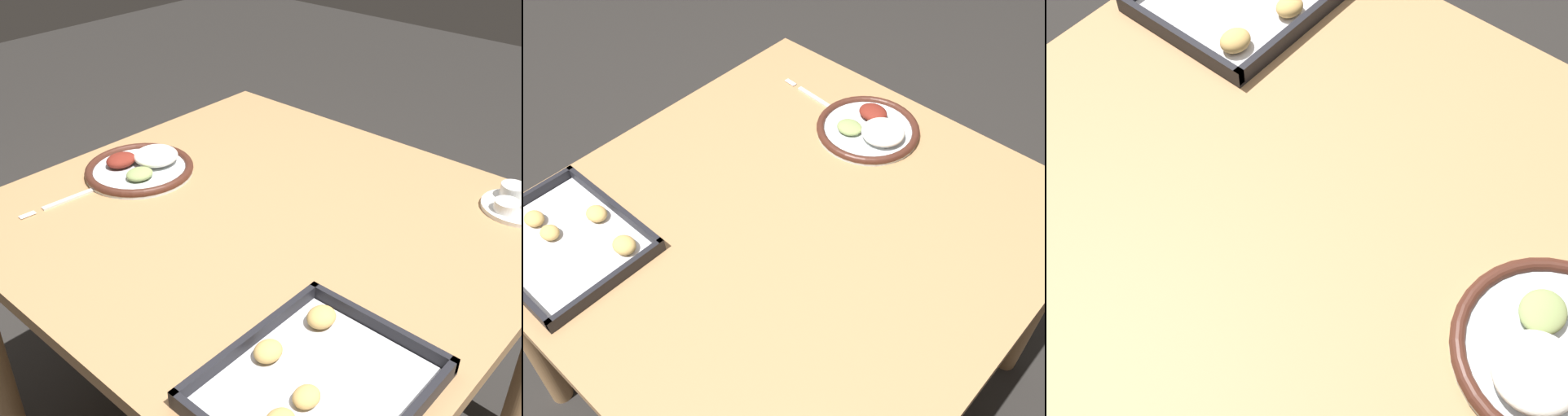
{
  "view_description": "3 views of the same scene",
  "coord_description": "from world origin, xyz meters",
  "views": [
    {
      "loc": [
        0.83,
        0.73,
        1.43
      ],
      "look_at": [
        0.02,
        0.0,
        0.75
      ],
      "focal_mm": 42.0,
      "sensor_mm": 36.0,
      "label": 1
    },
    {
      "loc": [
        -0.59,
        0.67,
        1.72
      ],
      "look_at": [
        0.02,
        0.0,
        0.75
      ],
      "focal_mm": 42.0,
      "sensor_mm": 36.0,
      "label": 2
    },
    {
      "loc": [
        -0.4,
        -0.34,
        1.56
      ],
      "look_at": [
        0.02,
        0.0,
        0.75
      ],
      "focal_mm": 50.0,
      "sensor_mm": 36.0,
      "label": 3
    }
  ],
  "objects": [
    {
      "name": "ground_plane",
      "position": [
        0.0,
        0.0,
        0.0
      ],
      "size": [
        8.0,
        8.0,
        0.0
      ],
      "primitive_type": "plane",
      "color": "#282623"
    },
    {
      "name": "dining_table",
      "position": [
        0.0,
        0.0,
        0.62
      ],
      "size": [
        1.02,
        1.09,
        0.72
      ],
      "color": "#AD7F51",
      "rests_on": "ground_plane"
    },
    {
      "name": "dinner_plate",
      "position": [
        0.05,
        -0.36,
        0.73
      ],
      "size": [
        0.26,
        0.26,
        0.05
      ],
      "color": "silver",
      "rests_on": "dining_table"
    },
    {
      "name": "fork",
      "position": [
        0.24,
        -0.38,
        0.72
      ],
      "size": [
        0.23,
        0.03,
        0.0
      ],
      "rotation": [
        0.0,
        0.0,
        -0.08
      ],
      "color": "silver",
      "rests_on": "dining_table"
    },
    {
      "name": "baking_tray",
      "position": [
        0.31,
        0.37,
        0.73
      ],
      "size": [
        0.34,
        0.28,
        0.04
      ],
      "color": "black",
      "rests_on": "dining_table"
    }
  ]
}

